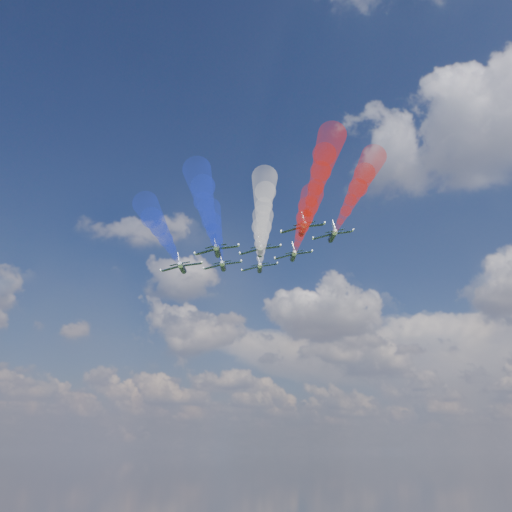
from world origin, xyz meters
The scene contains 16 objects.
jet_lead centered at (7.71, 5.98, 153.10)m, with size 9.90×12.38×3.30m, color black, non-canonical shape.
trail_lead centered at (24.29, -15.75, 150.55)m, with size 4.13×43.96×4.13m, color white, non-canonical shape.
jet_inner_left centered at (5.18, -6.03, 151.15)m, with size 9.90×12.38×3.30m, color black, non-canonical shape.
trail_inner_left centered at (21.76, -27.76, 148.59)m, with size 4.13×43.96×4.13m, color #192FDA, non-canonical shape.
jet_inner_right centered at (19.36, 4.47, 153.75)m, with size 9.90×12.38×3.30m, color black, non-canonical shape.
trail_inner_right centered at (35.94, -17.26, 151.20)m, with size 4.13×43.96×4.13m, color red, non-canonical shape.
jet_outer_left centered at (5.02, -20.32, 147.27)m, with size 9.90×12.38×3.30m, color black, non-canonical shape.
trail_outer_left centered at (21.60, -42.05, 144.71)m, with size 4.13×43.96×4.13m, color #192FDA, non-canonical shape.
jet_center_third centered at (20.34, -10.75, 150.85)m, with size 9.90×12.38×3.30m, color black, non-canonical shape.
trail_center_third centered at (36.93, -32.47, 148.29)m, with size 4.13×43.96×4.13m, color white, non-canonical shape.
jet_outer_right centered at (33.25, 0.09, 154.83)m, with size 9.90×12.38×3.30m, color black, non-canonical shape.
trail_outer_right centered at (49.83, -21.64, 152.28)m, with size 4.13×43.96×4.13m, color red, non-canonical shape.
jet_rear_left centered at (17.88, -23.00, 148.07)m, with size 9.90×12.38×3.30m, color black, non-canonical shape.
trail_rear_left centered at (34.46, -44.73, 145.51)m, with size 4.13×43.96×4.13m, color #192FDA, non-canonical shape.
jet_rear_right centered at (33.70, -13.53, 152.34)m, with size 9.90×12.38×3.30m, color black, non-canonical shape.
trail_rear_right centered at (50.28, -35.26, 149.79)m, with size 4.13×43.96×4.13m, color red, non-canonical shape.
Camera 1 is at (99.06, -116.89, 106.95)m, focal length 42.66 mm.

